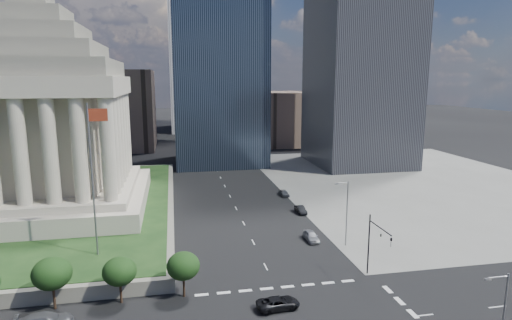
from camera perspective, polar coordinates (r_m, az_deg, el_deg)
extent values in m
plane|color=black|center=(135.30, -5.98, 0.09)|extent=(500.00, 500.00, 0.00)
cube|color=slate|center=(111.77, 20.31, -2.78)|extent=(68.00, 90.00, 0.03)
cylinder|color=slate|center=(58.87, -20.97, -2.66)|extent=(0.24, 0.24, 20.00)
cube|color=maroon|center=(57.40, -20.36, 5.66)|extent=(2.40, 0.05, 1.60)
cube|color=black|center=(128.33, -5.13, 12.99)|extent=(26.00, 26.00, 60.00)
cube|color=brown|center=(168.90, 3.93, 5.66)|extent=(20.00, 30.00, 20.00)
cube|color=brown|center=(163.89, -17.63, 6.44)|extent=(24.00, 30.00, 28.00)
cylinder|color=black|center=(57.61, 14.79, -10.82)|extent=(0.18, 0.18, 8.00)
cylinder|color=black|center=(54.22, 16.22, -8.67)|extent=(0.14, 5.50, 0.14)
cube|color=black|center=(52.22, 17.57, -10.44)|extent=(0.30, 0.30, 1.10)
cylinder|color=slate|center=(38.91, 29.57, -13.42)|extent=(1.80, 0.12, 0.12)
cube|color=slate|center=(38.40, 28.51, -13.80)|extent=(0.50, 0.22, 0.14)
cylinder|color=slate|center=(65.80, 12.01, -7.04)|extent=(0.16, 0.16, 10.00)
cylinder|color=slate|center=(64.17, 11.44, -3.02)|extent=(1.80, 0.12, 0.12)
cube|color=slate|center=(63.86, 10.69, -3.15)|extent=(0.50, 0.22, 0.14)
imported|color=black|center=(49.43, 2.98, -18.52)|extent=(4.98, 2.67, 1.33)
imported|color=#96989E|center=(68.24, 7.36, -10.02)|extent=(4.37, 1.76, 1.49)
imported|color=black|center=(81.37, 5.98, -6.60)|extent=(4.02, 1.50, 1.31)
imported|color=#575A5F|center=(92.68, 3.76, -4.41)|extent=(3.93, 1.78, 1.31)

